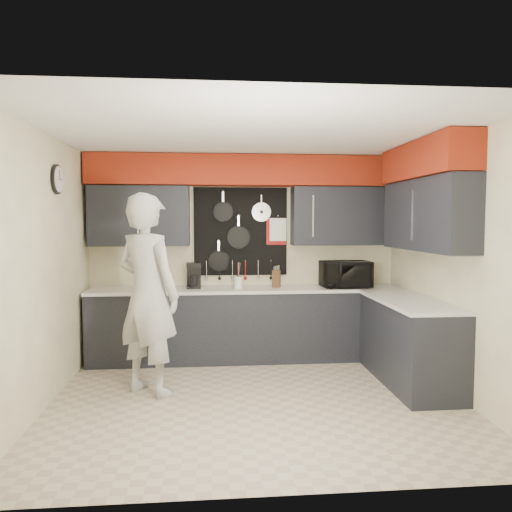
{
  "coord_description": "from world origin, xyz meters",
  "views": [
    {
      "loc": [
        -0.45,
        -4.8,
        1.76
      ],
      "look_at": [
        0.04,
        0.5,
        1.39
      ],
      "focal_mm": 35.0,
      "sensor_mm": 36.0,
      "label": 1
    }
  ],
  "objects": [
    {
      "name": "person",
      "position": [
        -1.08,
        0.29,
        1.02
      ],
      "size": [
        0.89,
        0.84,
        2.04
      ],
      "primitive_type": "imported",
      "rotation": [
        0.0,
        0.0,
        2.51
      ],
      "color": "#B5B6B3",
      "rests_on": "ground"
    },
    {
      "name": "left_wall_assembly",
      "position": [
        -1.99,
        0.02,
        1.33
      ],
      "size": [
        0.05,
        3.5,
        2.6
      ],
      "color": "#F3EFBC",
      "rests_on": "ground"
    },
    {
      "name": "knife_block",
      "position": [
        0.38,
        1.44,
        1.03
      ],
      "size": [
        0.12,
        0.12,
        0.22
      ],
      "primitive_type": "cube",
      "rotation": [
        0.0,
        0.0,
        -0.25
      ],
      "color": "#381D11",
      "rests_on": "base_cabinets"
    },
    {
      "name": "ground",
      "position": [
        0.0,
        0.0,
        0.0
      ],
      "size": [
        4.0,
        4.0,
        0.0
      ],
      "primitive_type": "plane",
      "color": "#B7AD8E",
      "rests_on": "ground"
    },
    {
      "name": "coffee_maker",
      "position": [
        -0.66,
        1.48,
        1.09
      ],
      "size": [
        0.18,
        0.22,
        0.32
      ],
      "rotation": [
        0.0,
        0.0,
        0.01
      ],
      "color": "black",
      "rests_on": "base_cabinets"
    },
    {
      "name": "back_wall_assembly",
      "position": [
        0.01,
        1.6,
        2.01
      ],
      "size": [
        4.0,
        0.36,
        2.6
      ],
      "color": "#F3EFBC",
      "rests_on": "ground"
    },
    {
      "name": "utensil_crock",
      "position": [
        -0.1,
        1.41,
        0.99
      ],
      "size": [
        0.11,
        0.11,
        0.15
      ],
      "primitive_type": "cylinder",
      "color": "white",
      "rests_on": "base_cabinets"
    },
    {
      "name": "right_wall_assembly",
      "position": [
        1.85,
        0.26,
        1.94
      ],
      "size": [
        0.36,
        3.5,
        2.6
      ],
      "color": "#F3EFBC",
      "rests_on": "ground"
    },
    {
      "name": "microwave",
      "position": [
        1.26,
        1.38,
        1.09
      ],
      "size": [
        0.62,
        0.44,
        0.33
      ],
      "primitive_type": "imported",
      "rotation": [
        0.0,
        0.0,
        0.06
      ],
      "color": "black",
      "rests_on": "base_cabinets"
    },
    {
      "name": "base_cabinets",
      "position": [
        0.49,
        1.13,
        0.46
      ],
      "size": [
        3.95,
        2.2,
        0.92
      ],
      "color": "black",
      "rests_on": "ground"
    }
  ]
}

